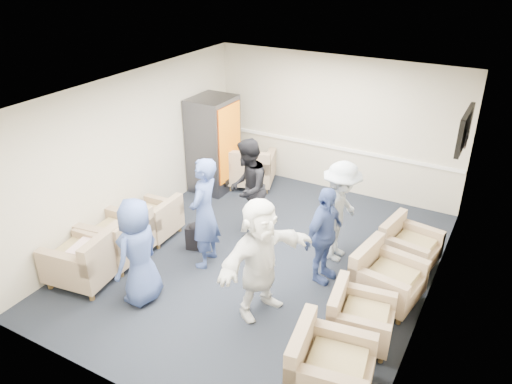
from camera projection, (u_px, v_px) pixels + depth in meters
The scene contains 25 objects.
floor at pixel (262, 260), 7.95m from camera, with size 6.00×6.00×0.00m, color black.
ceiling at pixel (263, 94), 6.73m from camera, with size 6.00×6.00×0.00m, color silver.
back_wall at pixel (335, 125), 9.68m from camera, with size 5.00×0.02×2.70m, color beige.
front_wall at pixel (120, 297), 4.99m from camera, with size 5.00×0.02×2.70m, color beige.
left_wall at pixel (132, 153), 8.42m from camera, with size 0.02×6.00×2.70m, color beige.
right_wall at pixel (437, 226), 6.26m from camera, with size 0.02×6.00×2.70m, color beige.
chair_rail at pixel (333, 147), 9.87m from camera, with size 4.98×0.04×0.06m, color white.
tv at pixel (465, 130), 7.38m from camera, with size 0.10×1.00×0.58m.
armchair_left_near at pixel (88, 260), 7.31m from camera, with size 1.02×1.02×0.73m.
armchair_left_mid at pixel (119, 240), 7.81m from camera, with size 0.93×0.93×0.71m.
armchair_left_far at pixel (156, 220), 8.47m from camera, with size 0.79×0.79×0.61m.
armchair_right_near at pixel (326, 368), 5.48m from camera, with size 0.98×0.98×0.69m.
armchair_right_midnear at pixel (357, 319), 6.26m from camera, with size 0.86×0.86×0.61m.
armchair_right_midfar at pixel (384, 279), 6.94m from camera, with size 0.96×0.96×0.67m.
armchair_right_far at pixel (407, 247), 7.72m from camera, with size 0.89×0.89×0.62m.
armchair_corner at pixel (250, 169), 10.21m from camera, with size 1.17×1.17×0.74m.
vending_machine at pixel (214, 144), 9.88m from camera, with size 0.77×0.90×1.89m.
backpack at pixel (195, 235), 8.15m from camera, with size 0.32×0.27×0.48m.
pillow at pixel (85, 250), 7.23m from camera, with size 0.44×0.33×0.13m, color white.
person_front_left at pixel (138, 252), 6.75m from camera, with size 0.77×0.50×1.57m, color #3A4E8B.
person_mid_left at pixel (204, 213), 7.49m from camera, with size 0.65×0.42×1.77m, color #3A4E8B.
person_back_left at pixel (248, 188), 8.32m from camera, with size 0.83×0.65×1.71m, color black.
person_back_right at pixel (340, 212), 7.66m from camera, with size 1.06×0.61×1.65m, color silver.
person_mid_right at pixel (324, 235), 7.18m from camera, with size 0.88×0.37×1.50m, color #3A4E8B.
person_front_right at pixel (260, 258), 6.50m from camera, with size 1.58×0.50×1.70m, color white.
Camera 1 is at (3.12, -5.83, 4.54)m, focal length 35.00 mm.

